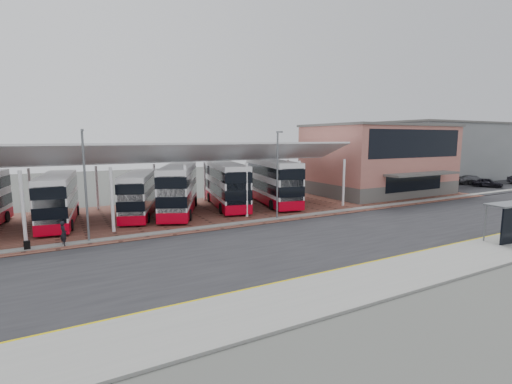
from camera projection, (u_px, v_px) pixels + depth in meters
ground at (299, 238)px, 27.98m from camera, size 140.00×140.00×0.00m
road at (307, 241)px, 27.11m from camera, size 120.00×14.00×0.02m
forecourt at (244, 207)px, 40.19m from camera, size 72.00×16.00×0.06m
sidewalk at (395, 275)px, 20.16m from camera, size 120.00×4.00×0.14m
north_kerb at (259, 221)px, 33.34m from camera, size 120.00×0.80×0.14m
carpark_surface at (493, 186)px, 57.64m from camera, size 22.00×10.00×0.08m
yellow_line_near at (368, 265)px, 21.90m from camera, size 120.00×0.12×0.01m
yellow_line_far at (364, 263)px, 22.16m from camera, size 120.00×0.12×0.01m
canopy at (167, 155)px, 36.36m from camera, size 37.00×11.63×7.07m
terminal at (378, 159)px, 50.35m from camera, size 18.40×14.40×9.25m
warehouse at (432, 150)px, 70.95m from camera, size 30.50×20.50×10.25m
lamp_west at (85, 182)px, 26.10m from camera, size 0.16×0.90×8.07m
lamp_east at (278, 172)px, 33.74m from camera, size 0.16×0.90×8.07m
bus_1 at (58, 199)px, 32.08m from camera, size 3.68×10.67×4.31m
bus_2 at (139, 195)px, 35.39m from camera, size 5.54×10.22×4.13m
bus_3 at (179, 190)px, 36.60m from camera, size 7.03×11.58×4.73m
bus_4 at (226, 185)px, 40.10m from camera, size 5.07×11.83×4.75m
bus_5 at (272, 182)px, 42.13m from camera, size 5.11×12.27×4.93m
pedestrian at (64, 233)px, 25.60m from camera, size 0.61×0.74×1.74m
suitcase at (27, 245)px, 24.63m from camera, size 0.37×0.27×0.64m
carpark_car_a at (487, 183)px, 56.23m from camera, size 3.13×4.39×1.39m
carpark_car_b at (474, 180)px, 59.25m from camera, size 5.15×4.92×1.47m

